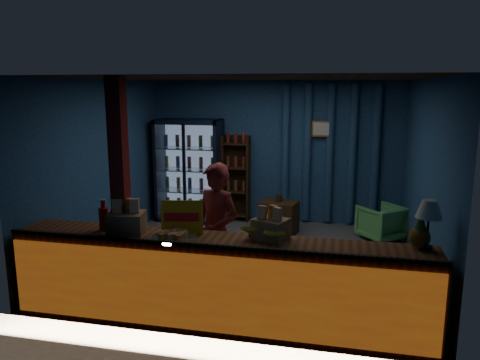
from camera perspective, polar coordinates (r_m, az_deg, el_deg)
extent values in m
plane|color=#515154|center=(6.91, 1.45, -9.78)|extent=(4.60, 4.60, 0.00)
plane|color=navy|center=(8.70, 4.28, 3.45)|extent=(4.60, 0.00, 4.60)
plane|color=navy|center=(4.47, -3.89, -4.13)|extent=(4.60, 0.00, 4.60)
plane|color=navy|center=(7.34, -16.41, 1.55)|extent=(0.00, 4.40, 4.40)
plane|color=navy|center=(6.53, 21.73, 0.03)|extent=(0.00, 4.40, 4.40)
plane|color=#472D19|center=(6.45, 1.57, 12.31)|extent=(4.60, 4.60, 0.00)
cube|color=brown|center=(5.02, -2.78, -12.34)|extent=(4.40, 0.55, 0.95)
cube|color=#C73E17|center=(4.76, -3.72, -13.70)|extent=(4.35, 0.02, 0.81)
cube|color=#3B2813|center=(4.60, -3.72, -8.00)|extent=(4.40, 0.04, 0.04)
cube|color=maroon|center=(5.12, -14.29, -2.46)|extent=(0.16, 0.16, 2.60)
cube|color=black|center=(9.03, -5.62, 1.46)|extent=(1.20, 0.06, 1.90)
cube|color=black|center=(8.97, -9.61, 1.30)|extent=(0.06, 0.60, 1.90)
cube|color=black|center=(8.61, -2.56, 1.03)|extent=(0.06, 0.60, 1.90)
cube|color=black|center=(8.66, -6.29, 7.10)|extent=(1.20, 0.60, 0.08)
cube|color=black|center=(8.98, -6.04, -4.56)|extent=(1.20, 0.60, 0.08)
cube|color=#99B2D8|center=(8.98, -5.71, 1.41)|extent=(1.08, 0.02, 1.74)
cube|color=white|center=(8.51, -6.76, 0.84)|extent=(1.12, 0.02, 1.78)
cube|color=black|center=(8.50, -6.80, 0.82)|extent=(0.05, 0.05, 1.80)
cube|color=silver|center=(8.94, -6.05, -3.76)|extent=(1.08, 0.48, 0.02)
cylinder|color=#A83D18|center=(9.06, -8.77, -2.78)|extent=(0.07, 0.07, 0.22)
cylinder|color=#1C5D17|center=(8.98, -7.43, -2.87)|extent=(0.07, 0.07, 0.22)
cylinder|color=#AC901A|center=(8.91, -6.07, -2.95)|extent=(0.07, 0.07, 0.22)
cylinder|color=navy|center=(8.84, -4.69, -3.03)|extent=(0.07, 0.07, 0.22)
cylinder|color=maroon|center=(8.78, -3.28, -3.12)|extent=(0.07, 0.07, 0.22)
cube|color=silver|center=(8.85, -6.11, -1.26)|extent=(1.08, 0.48, 0.02)
cylinder|color=#1C5D17|center=(8.97, -8.85, -0.30)|extent=(0.07, 0.07, 0.22)
cylinder|color=#AC901A|center=(8.89, -7.50, -0.37)|extent=(0.07, 0.07, 0.22)
cylinder|color=navy|center=(8.82, -6.13, -0.43)|extent=(0.07, 0.07, 0.22)
cylinder|color=maroon|center=(8.75, -4.73, -0.50)|extent=(0.07, 0.07, 0.22)
cylinder|color=#A83D18|center=(8.69, -3.31, -0.56)|extent=(0.07, 0.07, 0.22)
cube|color=silver|center=(8.77, -6.16, 1.30)|extent=(1.08, 0.48, 0.02)
cylinder|color=#AC901A|center=(8.90, -8.93, 2.22)|extent=(0.07, 0.07, 0.22)
cylinder|color=navy|center=(8.82, -7.57, 2.18)|extent=(0.07, 0.07, 0.22)
cylinder|color=maroon|center=(8.75, -6.18, 2.13)|extent=(0.07, 0.07, 0.22)
cylinder|color=#A83D18|center=(8.68, -4.77, 2.09)|extent=(0.07, 0.07, 0.22)
cylinder|color=#1C5D17|center=(8.62, -3.34, 2.04)|extent=(0.07, 0.07, 0.22)
cube|color=silver|center=(8.71, -6.22, 3.89)|extent=(1.08, 0.48, 0.02)
cylinder|color=navy|center=(8.85, -9.01, 4.78)|extent=(0.07, 0.07, 0.22)
cylinder|color=maroon|center=(8.77, -7.63, 4.76)|extent=(0.07, 0.07, 0.22)
cylinder|color=#A83D18|center=(8.69, -6.24, 4.74)|extent=(0.07, 0.07, 0.22)
cylinder|color=#1C5D17|center=(8.63, -4.82, 4.71)|extent=(0.07, 0.07, 0.22)
cylinder|color=#AC901A|center=(8.56, -3.37, 4.68)|extent=(0.07, 0.07, 0.22)
cube|color=#3B2813|center=(8.86, -0.30, 0.34)|extent=(0.50, 0.02, 1.60)
cube|color=#3B2813|center=(8.79, -1.98, 0.25)|extent=(0.03, 0.28, 1.60)
cube|color=#3B2813|center=(8.69, 1.02, 0.12)|extent=(0.03, 0.28, 1.60)
cube|color=#3B2813|center=(8.90, -0.48, -4.24)|extent=(0.46, 0.26, 0.02)
cube|color=#3B2813|center=(8.79, -0.49, -1.42)|extent=(0.46, 0.26, 0.02)
cube|color=#3B2813|center=(8.70, -0.49, 1.48)|extent=(0.46, 0.26, 0.02)
cube|color=#3B2813|center=(8.63, -0.50, 4.42)|extent=(0.46, 0.26, 0.02)
cylinder|color=navy|center=(8.62, 5.54, 3.35)|extent=(0.14, 0.14, 2.50)
cylinder|color=navy|center=(8.58, 8.19, 3.25)|extent=(0.14, 0.14, 2.50)
cylinder|color=navy|center=(8.56, 10.87, 3.14)|extent=(0.14, 0.14, 2.50)
cylinder|color=navy|center=(8.56, 13.55, 3.03)|extent=(0.14, 0.14, 2.50)
cylinder|color=navy|center=(8.57, 16.22, 2.91)|extent=(0.14, 0.14, 2.50)
cube|color=gold|center=(8.47, 9.95, 6.16)|extent=(0.36, 0.03, 0.28)
cube|color=silver|center=(8.45, 9.95, 6.15)|extent=(0.30, 0.01, 0.22)
imported|color=maroon|center=(5.49, -2.89, -6.41)|extent=(0.70, 0.58, 1.63)
imported|color=#63C663|center=(8.07, 16.85, -4.98)|extent=(0.88, 0.88, 0.58)
cube|color=#3B2813|center=(8.08, 4.73, -4.57)|extent=(0.69, 0.56, 0.56)
cylinder|color=#3B2813|center=(7.99, 4.77, -2.24)|extent=(0.11, 0.11, 0.11)
cube|color=#E59E0C|center=(5.03, -7.07, -4.48)|extent=(0.45, 0.18, 0.35)
cube|color=red|center=(5.01, -7.14, -4.54)|extent=(0.37, 0.10, 0.09)
cylinder|color=red|center=(5.31, -16.26, -4.59)|extent=(0.11, 0.11, 0.25)
cylinder|color=red|center=(5.27, -16.36, -2.78)|extent=(0.05, 0.05, 0.10)
cylinder|color=white|center=(5.26, -16.39, -2.34)|extent=(0.05, 0.05, 0.02)
cylinder|color=red|center=(5.16, -14.94, -4.98)|extent=(0.11, 0.11, 0.25)
cylinder|color=red|center=(5.11, -15.03, -3.12)|extent=(0.05, 0.05, 0.10)
cylinder|color=white|center=(5.10, -15.06, -2.67)|extent=(0.05, 0.05, 0.02)
cylinder|color=silver|center=(5.15, -12.76, -4.90)|extent=(0.11, 0.11, 0.25)
cylinder|color=silver|center=(5.11, -12.84, -3.04)|extent=(0.05, 0.05, 0.10)
cylinder|color=white|center=(5.10, -12.86, -2.58)|extent=(0.05, 0.05, 0.02)
cube|color=#A47D4F|center=(5.09, -13.67, -5.19)|extent=(0.42, 0.36, 0.24)
cube|color=orange|center=(5.07, -14.77, -3.05)|extent=(0.11, 0.08, 0.15)
cube|color=orange|center=(5.04, -13.77, -3.07)|extent=(0.11, 0.08, 0.15)
cube|color=orange|center=(5.02, -12.76, -3.09)|extent=(0.11, 0.08, 0.15)
cube|color=#A47D4F|center=(4.83, 3.77, -5.96)|extent=(0.40, 0.37, 0.21)
cube|color=orange|center=(4.82, 2.95, -3.85)|extent=(0.10, 0.08, 0.13)
cube|color=orange|center=(4.78, 3.80, -3.98)|extent=(0.10, 0.08, 0.13)
cube|color=orange|center=(4.74, 4.66, -4.12)|extent=(0.10, 0.08, 0.13)
cylinder|color=silver|center=(4.91, -7.96, -6.91)|extent=(0.47, 0.47, 0.03)
cube|color=orange|center=(4.86, -6.95, -6.57)|extent=(0.10, 0.07, 0.05)
cube|color=orange|center=(4.93, -6.99, -6.32)|extent=(0.12, 0.12, 0.05)
cube|color=orange|center=(4.98, -7.60, -6.17)|extent=(0.07, 0.10, 0.05)
cube|color=orange|center=(4.97, -8.42, -6.20)|extent=(0.12, 0.12, 0.05)
cube|color=orange|center=(4.93, -8.99, -6.39)|extent=(0.10, 0.07, 0.05)
cube|color=orange|center=(4.86, -8.97, -6.64)|extent=(0.12, 0.12, 0.05)
cube|color=orange|center=(4.81, -8.36, -6.81)|extent=(0.07, 0.10, 0.05)
cube|color=orange|center=(4.81, -7.51, -6.77)|extent=(0.12, 0.12, 0.05)
cylinder|color=black|center=(4.88, 21.75, -7.64)|extent=(0.11, 0.11, 0.04)
cylinder|color=black|center=(4.83, 21.90, -5.71)|extent=(0.02, 0.02, 0.34)
cone|color=white|center=(4.78, 22.08, -3.30)|extent=(0.25, 0.25, 0.17)
sphere|color=brown|center=(4.86, 21.04, -6.52)|extent=(0.20, 0.20, 0.20)
cone|color=#1F591E|center=(4.81, 21.18, -4.60)|extent=(0.11, 0.11, 0.16)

